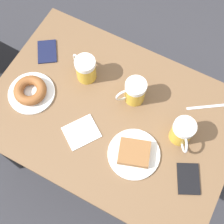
# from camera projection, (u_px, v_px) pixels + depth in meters

# --- Properties ---
(ground_plane) EXTENTS (8.00, 8.00, 0.00)m
(ground_plane) POSITION_uv_depth(u_px,v_px,m) (112.00, 157.00, 2.06)
(ground_plane) COLOR #333338
(table) EXTENTS (0.75, 1.08, 0.75)m
(table) POSITION_uv_depth(u_px,v_px,m) (112.00, 119.00, 1.43)
(table) COLOR brown
(table) RESTS_ON ground_plane
(plate_with_cake) EXTENTS (0.22, 0.22, 0.04)m
(plate_with_cake) POSITION_uv_depth(u_px,v_px,m) (134.00, 153.00, 1.28)
(plate_with_cake) COLOR white
(plate_with_cake) RESTS_ON table
(plate_with_donut) EXTENTS (0.21, 0.21, 0.05)m
(plate_with_donut) POSITION_uv_depth(u_px,v_px,m) (31.00, 91.00, 1.38)
(plate_with_donut) COLOR white
(plate_with_donut) RESTS_ON table
(beer_mug_left) EXTENTS (0.12, 0.10, 0.13)m
(beer_mug_left) POSITION_uv_depth(u_px,v_px,m) (182.00, 132.00, 1.27)
(beer_mug_left) COLOR gold
(beer_mug_left) RESTS_ON table
(beer_mug_center) EXTENTS (0.12, 0.11, 0.13)m
(beer_mug_center) POSITION_uv_depth(u_px,v_px,m) (135.00, 91.00, 1.34)
(beer_mug_center) COLOR gold
(beer_mug_center) RESTS_ON table
(beer_mug_right) EXTENTS (0.09, 0.13, 0.13)m
(beer_mug_right) POSITION_uv_depth(u_px,v_px,m) (85.00, 69.00, 1.38)
(beer_mug_right) COLOR gold
(beer_mug_right) RESTS_ON table
(napkin_folded) EXTENTS (0.18, 0.17, 0.00)m
(napkin_folded) POSITION_uv_depth(u_px,v_px,m) (81.00, 132.00, 1.33)
(napkin_folded) COLOR white
(napkin_folded) RESTS_ON table
(fork) EXTENTS (0.11, 0.15, 0.00)m
(fork) POSITION_uv_depth(u_px,v_px,m) (206.00, 107.00, 1.38)
(fork) COLOR silver
(fork) RESTS_ON table
(passport_near_edge) EXTENTS (0.15, 0.14, 0.01)m
(passport_near_edge) POSITION_uv_depth(u_px,v_px,m) (47.00, 52.00, 1.48)
(passport_near_edge) COLOR #141938
(passport_near_edge) RESTS_ON table
(passport_far_edge) EXTENTS (0.15, 0.13, 0.01)m
(passport_far_edge) POSITION_uv_depth(u_px,v_px,m) (188.00, 179.00, 1.25)
(passport_far_edge) COLOR black
(passport_far_edge) RESTS_ON table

